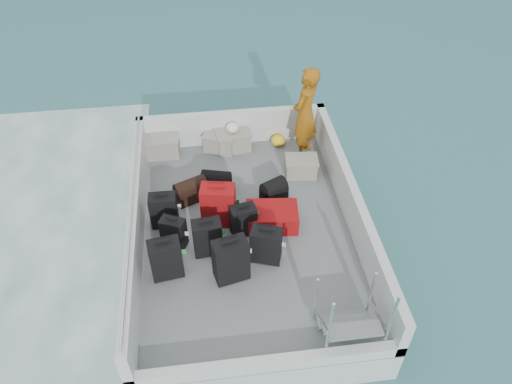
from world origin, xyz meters
TOP-DOWN VIEW (x-y plane):
  - ground at (0.00, 0.00)m, footprint 160.00×160.00m
  - ferry_hull at (0.00, 0.00)m, footprint 3.60×5.00m
  - deck at (0.00, 0.00)m, footprint 3.30×4.70m
  - deck_fittings at (0.35, -0.32)m, footprint 3.60×5.00m
  - suitcase_0 at (-1.26, -0.76)m, footprint 0.49×0.32m
  - suitcase_1 at (-1.15, -0.18)m, footprint 0.43×0.35m
  - suitcase_2 at (-1.31, 0.30)m, footprint 0.44×0.27m
  - suitcase_3 at (-0.33, -0.93)m, footprint 0.55×0.40m
  - suitcase_4 at (-0.64, -0.39)m, footprint 0.46×0.29m
  - suitcase_5 at (-0.42, 0.25)m, footprint 0.59×0.42m
  - suitcase_6 at (0.23, -0.65)m, footprint 0.52×0.40m
  - suitcase_7 at (-0.05, -0.05)m, footprint 0.44×0.31m
  - suitcase_8 at (0.43, 0.08)m, footprint 0.89×0.64m
  - duffel_0 at (-0.86, 0.86)m, footprint 0.63×0.50m
  - duffel_1 at (-0.41, 1.03)m, footprint 0.57×0.42m
  - duffel_2 at (0.55, 0.68)m, footprint 0.51×0.46m
  - crate_0 at (-1.37, 2.20)m, footprint 0.64×0.45m
  - crate_1 at (-0.25, 2.20)m, footprint 0.68×0.58m
  - crate_2 at (-0.01, 2.20)m, footprint 0.68×0.52m
  - crate_3 at (1.15, 1.27)m, footprint 0.58×0.43m
  - yellow_bag at (0.88, 2.20)m, footprint 0.28×0.26m
  - white_bag at (-0.01, 2.20)m, footprint 0.24×0.24m
  - passenger at (1.30, 1.89)m, footprint 0.76×0.79m

SIDE VIEW (x-z plane):
  - ground at x=0.00m, z-range 0.00..0.00m
  - ferry_hull at x=0.00m, z-range 0.00..0.60m
  - deck at x=0.00m, z-range 0.60..0.62m
  - yellow_bag at x=0.88m, z-range 0.62..0.84m
  - duffel_0 at x=-0.86m, z-range 0.62..0.94m
  - duffel_1 at x=-0.41m, z-range 0.62..0.94m
  - duffel_2 at x=0.55m, z-range 0.62..0.94m
  - crate_3 at x=1.15m, z-range 0.62..0.95m
  - suitcase_8 at x=0.43m, z-range 0.62..0.95m
  - crate_1 at x=-0.25m, z-range 0.62..0.96m
  - crate_2 at x=-0.01m, z-range 0.62..1.00m
  - crate_0 at x=-1.37m, z-range 0.62..1.00m
  - suitcase_1 at x=-1.15m, z-range 0.62..1.18m
  - suitcase_7 at x=-0.05m, z-range 0.62..1.18m
  - suitcase_2 at x=-1.31m, z-range 0.62..1.25m
  - suitcase_6 at x=0.23m, z-range 0.62..1.25m
  - suitcase_4 at x=-0.64m, z-range 0.62..1.27m
  - suitcase_0 at x=-1.26m, z-range 0.62..1.33m
  - deck_fittings at x=0.35m, z-range 0.54..1.44m
  - suitcase_5 at x=-0.42m, z-range 0.62..1.37m
  - suitcase_3 at x=-0.33m, z-range 0.62..1.38m
  - white_bag at x=-0.01m, z-range 1.00..1.18m
  - passenger at x=1.30m, z-range 0.62..2.44m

